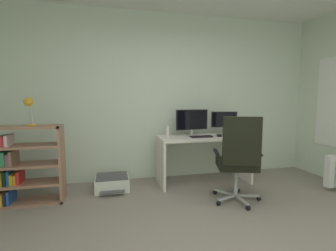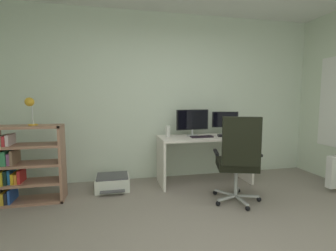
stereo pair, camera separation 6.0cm
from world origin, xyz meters
name	(u,v)px [view 1 (the left image)]	position (x,y,z in m)	size (l,w,h in m)	color
wall_back	(164,97)	(0.00, 2.36, 1.35)	(5.21, 0.10, 2.71)	silver
desk	(203,149)	(0.54, 1.91, 0.54)	(1.42, 0.62, 0.74)	white
monitor_main	(192,121)	(0.38, 2.02, 0.98)	(0.53, 0.18, 0.42)	#B2B5B7
monitor_secondary	(224,121)	(0.94, 2.02, 0.97)	(0.42, 0.18, 0.38)	#B2B5B7
keyboard	(201,137)	(0.47, 1.82, 0.75)	(0.34, 0.13, 0.02)	black
computer_mouse	(219,135)	(0.76, 1.83, 0.76)	(0.06, 0.10, 0.03)	black
desktop_speaker	(167,131)	(-0.03, 1.98, 0.83)	(0.07, 0.07, 0.17)	silver
office_chair	(238,157)	(0.66, 1.03, 0.60)	(0.63, 0.63, 1.12)	#B7BABC
bookshelf	(22,166)	(-1.98, 1.67, 0.48)	(0.80, 0.32, 0.99)	#9F6F59
desk_lamp	(29,105)	(-1.86, 1.67, 1.25)	(0.14, 0.11, 0.35)	gold
printer	(112,183)	(-0.88, 1.89, 0.10)	(0.48, 0.49, 0.21)	silver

